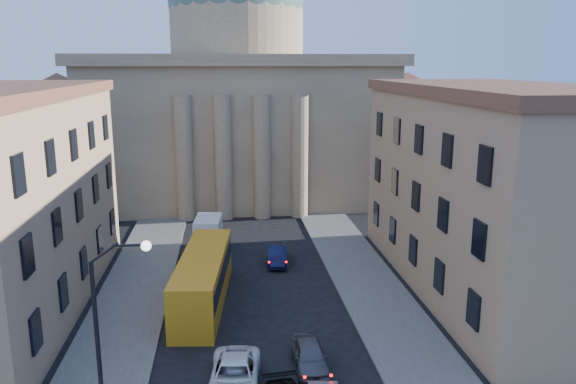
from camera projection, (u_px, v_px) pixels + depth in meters
The scene contains 10 objects.
sidewalk_left at pixel (121, 328), 34.79m from camera, with size 5.00×60.00×0.15m, color #514F4A.
sidewalk_right at pixel (388, 314), 36.66m from camera, with size 5.00×60.00×0.15m, color #514F4A.
church at pixel (238, 98), 69.36m from camera, with size 68.02×28.76×36.60m.
building_right at pixel (492, 188), 39.81m from camera, with size 11.60×26.60×14.70m.
street_lamp at pixel (109, 321), 24.11m from camera, with size 2.62×0.44×8.83m.
car_left_mid at pixel (234, 376), 28.18m from camera, with size 2.50×5.42×1.51m, color white.
car_right_far at pixel (310, 356), 30.16m from camera, with size 1.70×4.23×1.44m, color #4E4F54.
car_right_distant at pixel (277, 255), 46.05m from camera, with size 1.54×4.41×1.45m, color black.
city_bus at pixel (203, 278), 38.16m from camera, with size 3.96×12.44×3.45m.
box_truck at pixel (207, 238), 48.26m from camera, with size 2.59×5.60×2.99m.
Camera 1 is at (-1.80, -14.98, 16.09)m, focal length 35.00 mm.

